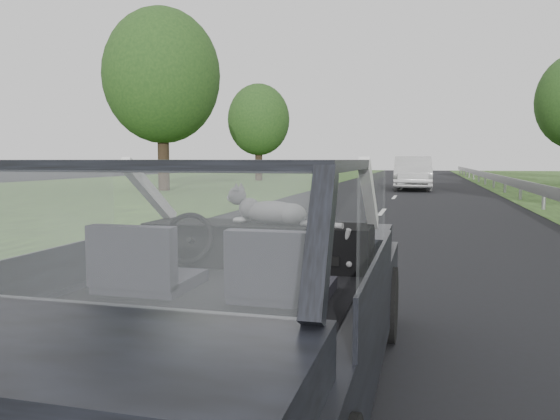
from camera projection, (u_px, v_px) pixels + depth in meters
The scene contains 10 objects.
ground at pixel (228, 398), 3.31m from camera, with size 140.00×140.00×0.00m, color black.
subject_car at pixel (227, 281), 3.25m from camera, with size 1.80×4.00×1.45m, color black.
dashboard at pixel (258, 244), 3.84m from camera, with size 1.58×0.45×0.30m, color black.
driver_seat at pixel (142, 261), 3.06m from camera, with size 0.50×0.72×0.42m, color black.
passenger_seat at pixel (280, 268), 2.85m from camera, with size 0.50×0.72×0.42m, color black.
steering_wheel at pixel (188, 238), 3.65m from camera, with size 0.36×0.36×0.04m, color black.
cat at pixel (273, 211), 3.75m from camera, with size 0.63×0.19×0.28m, color gray.
other_car at pixel (413, 173), 25.87m from camera, with size 1.90×4.82×1.59m, color #B9B9B9.
tree_5 at pixel (162, 103), 24.82m from camera, with size 5.29×5.29×8.02m, color #1C3816, non-canonical shape.
tree_6 at pixel (259, 134), 36.71m from camera, with size 4.16×4.16×6.30m, color #1C3816, non-canonical shape.
Camera 1 is at (1.13, -3.00, 1.45)m, focal length 35.00 mm.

